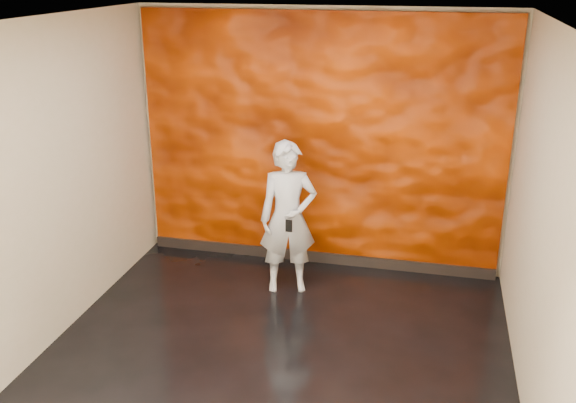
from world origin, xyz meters
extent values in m
cube|color=black|center=(0.00, 0.00, -0.01)|extent=(4.00, 4.00, 0.01)
cube|color=tan|center=(0.00, 2.00, 1.40)|extent=(4.00, 0.02, 2.80)
cube|color=tan|center=(0.00, -2.00, 1.40)|extent=(4.00, 0.02, 2.80)
cube|color=tan|center=(-2.00, 0.00, 1.40)|extent=(0.02, 4.00, 2.80)
cube|color=tan|center=(2.00, 0.00, 1.40)|extent=(0.02, 4.00, 2.80)
cube|color=white|center=(0.00, 0.00, 2.80)|extent=(4.00, 4.00, 0.01)
cube|color=#D04000|center=(0.00, 1.96, 1.38)|extent=(3.90, 0.06, 2.75)
cube|color=black|center=(0.00, 1.92, 0.06)|extent=(3.90, 0.04, 0.12)
imported|color=#9396A0|center=(-0.18, 1.24, 0.79)|extent=(0.66, 0.53, 1.58)
cube|color=black|center=(-0.11, 0.99, 0.81)|extent=(0.07, 0.02, 0.12)
camera|label=1|loc=(1.19, -4.59, 3.18)|focal=40.00mm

